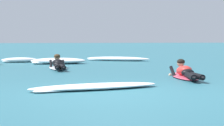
# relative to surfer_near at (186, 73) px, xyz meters

# --- Properties ---
(ground_plane) EXTENTS (120.00, 120.00, 0.00)m
(ground_plane) POSITION_rel_surfer_near_xyz_m (-2.26, 7.15, -0.14)
(ground_plane) COLOR #2D6B7A
(surfer_near) EXTENTS (0.68, 2.53, 0.54)m
(surfer_near) POSITION_rel_surfer_near_xyz_m (0.00, 0.00, 0.00)
(surfer_near) COLOR #E54C66
(surfer_near) RESTS_ON ground
(surfer_far) EXTENTS (0.66, 2.61, 0.54)m
(surfer_far) POSITION_rel_surfer_near_xyz_m (-3.24, 3.92, -0.00)
(surfer_far) COLOR silver
(surfer_far) RESTS_ON ground
(whitewater_mid_left) EXTENTS (1.61, 0.83, 0.21)m
(whitewater_mid_left) POSITION_rel_surfer_near_xyz_m (-4.80, 8.15, -0.04)
(whitewater_mid_left) COLOR white
(whitewater_mid_left) RESTS_ON ground
(whitewater_mid_right) EXTENTS (2.24, 1.02, 0.24)m
(whitewater_mid_right) POSITION_rel_surfer_near_xyz_m (-3.16, 6.89, -0.03)
(whitewater_mid_right) COLOR white
(whitewater_mid_right) RESTS_ON ground
(whitewater_back) EXTENTS (2.95, 1.79, 0.19)m
(whitewater_back) POSITION_rel_surfer_near_xyz_m (-0.44, 8.75, -0.05)
(whitewater_back) COLOR white
(whitewater_back) RESTS_ON ground
(whitewater_far_band) EXTENTS (2.93, 1.38, 0.12)m
(whitewater_far_band) POSITION_rel_surfer_near_xyz_m (-2.61, -2.06, -0.08)
(whitewater_far_band) COLOR white
(whitewater_far_band) RESTS_ON ground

